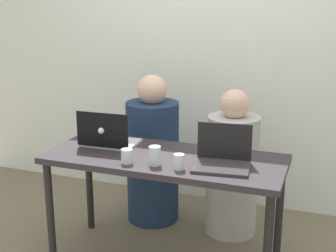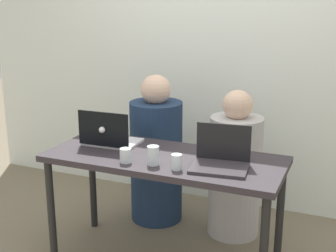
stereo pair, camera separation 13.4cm
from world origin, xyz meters
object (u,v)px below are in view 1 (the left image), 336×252
object	(u,v)px
person_on_right	(232,171)
laptop_back_left	(108,138)
water_glass_right	(179,163)
laptop_front_right	(222,158)
water_glass_center	(155,157)
water_glass_left	(127,157)
person_on_left	(153,157)

from	to	relation	value
person_on_right	laptop_back_left	xyz separation A→B (m)	(-0.74, -0.51, 0.32)
water_glass_right	laptop_front_right	bearing A→B (deg)	31.75
water_glass_center	water_glass_right	bearing A→B (deg)	-7.47
laptop_back_left	water_glass_center	world-z (taller)	laptop_back_left
person_on_right	water_glass_right	xyz separation A→B (m)	(-0.15, -0.76, 0.31)
water_glass_left	water_glass_right	xyz separation A→B (m)	(0.33, 0.01, 0.00)
person_on_right	water_glass_right	world-z (taller)	person_on_right
water_glass_left	water_glass_right	bearing A→B (deg)	1.22
laptop_front_right	water_glass_left	size ratio (longest dim) A/B	4.03
person_on_left	person_on_right	xyz separation A→B (m)	(0.63, -0.00, -0.03)
person_on_left	laptop_front_right	size ratio (longest dim) A/B	3.27
laptop_back_left	laptop_front_right	distance (m)	0.82
laptop_back_left	water_glass_center	xyz separation A→B (m)	(0.43, -0.23, -0.00)
laptop_back_left	water_glass_left	distance (m)	0.36
laptop_back_left	water_glass_right	xyz separation A→B (m)	(0.59, -0.25, -0.01)
water_glass_left	person_on_right	bearing A→B (deg)	57.91
water_glass_left	water_glass_center	distance (m)	0.17
person_on_left	water_glass_left	xyz separation A→B (m)	(0.14, -0.77, 0.27)
water_glass_left	water_glass_right	size ratio (longest dim) A/B	0.95
laptop_back_left	person_on_right	bearing A→B (deg)	-147.37
laptop_front_right	water_glass_center	bearing A→B (deg)	-169.42
laptop_back_left	water_glass_center	size ratio (longest dim) A/B	3.20
person_on_right	water_glass_right	size ratio (longest dim) A/B	11.80
laptop_back_left	water_glass_left	size ratio (longest dim) A/B	4.21
laptop_front_right	water_glass_center	xyz separation A→B (m)	(-0.38, -0.12, -0.00)
person_on_right	water_glass_left	size ratio (longest dim) A/B	12.43
person_on_left	water_glass_right	bearing A→B (deg)	105.86
person_on_left	laptop_front_right	xyz separation A→B (m)	(0.69, -0.62, 0.29)
laptop_front_right	water_glass_left	distance (m)	0.57
laptop_back_left	person_on_left	bearing A→B (deg)	-104.53
water_glass_left	water_glass_right	distance (m)	0.33
person_on_left	laptop_front_right	distance (m)	0.98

